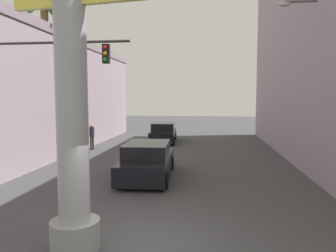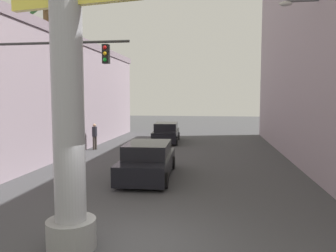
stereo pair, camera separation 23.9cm
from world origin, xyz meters
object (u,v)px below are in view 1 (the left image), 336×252
(palm_tree_mid_left, at_px, (46,64))
(car_far, at_px, (163,133))
(traffic_light_mast, at_px, (27,83))
(palm_tree_far_right, at_px, (285,74))
(street_lamp, at_px, (333,71))
(car_lead, at_px, (147,161))
(pedestrian_far_left, at_px, (92,135))

(palm_tree_mid_left, bearing_deg, car_far, 58.42)
(palm_tree_mid_left, bearing_deg, traffic_light_mast, -70.11)
(car_far, relative_size, palm_tree_far_right, 0.51)
(palm_tree_mid_left, bearing_deg, street_lamp, -9.16)
(palm_tree_far_right, bearing_deg, car_lead, -122.70)
(pedestrian_far_left, bearing_deg, palm_tree_far_right, 25.88)
(traffic_light_mast, distance_m, palm_tree_far_right, 20.99)
(palm_tree_far_right, bearing_deg, traffic_light_mast, -129.02)
(pedestrian_far_left, bearing_deg, car_lead, -53.81)
(car_far, height_order, pedestrian_far_left, pedestrian_far_left)
(car_lead, relative_size, palm_tree_mid_left, 0.58)
(palm_tree_mid_left, xyz_separation_m, pedestrian_far_left, (0.97, 4.17, -4.33))
(street_lamp, xyz_separation_m, traffic_light_mast, (-12.22, -2.98, -0.58))
(pedestrian_far_left, bearing_deg, traffic_light_mast, -84.39)
(street_lamp, distance_m, traffic_light_mast, 12.59)
(car_far, bearing_deg, palm_tree_far_right, 14.01)
(car_lead, relative_size, palm_tree_far_right, 0.54)
(car_lead, bearing_deg, pedestrian_far_left, 126.19)
(traffic_light_mast, bearing_deg, car_far, 76.30)
(car_far, height_order, palm_tree_mid_left, palm_tree_mid_left)
(car_lead, height_order, car_far, same)
(car_far, height_order, palm_tree_far_right, palm_tree_far_right)
(street_lamp, relative_size, car_far, 1.60)
(car_lead, distance_m, palm_tree_mid_left, 8.23)
(street_lamp, bearing_deg, car_far, 129.21)
(traffic_light_mast, xyz_separation_m, pedestrian_far_left, (-0.93, 9.43, -3.08))
(traffic_light_mast, height_order, car_lead, traffic_light_mast)
(traffic_light_mast, xyz_separation_m, palm_tree_mid_left, (-1.90, 5.25, 1.25))
(traffic_light_mast, bearing_deg, pedestrian_far_left, 95.61)
(palm_tree_far_right, bearing_deg, palm_tree_mid_left, -143.86)
(street_lamp, relative_size, palm_tree_mid_left, 0.87)
(car_lead, xyz_separation_m, palm_tree_mid_left, (-6.15, 2.90, 4.64))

